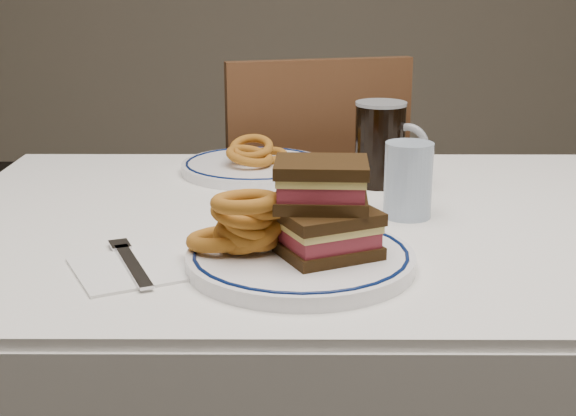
{
  "coord_description": "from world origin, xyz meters",
  "views": [
    {
      "loc": [
        -0.08,
        -1.19,
        1.12
      ],
      "look_at": [
        -0.08,
        -0.23,
        0.83
      ],
      "focal_mm": 50.0,
      "sensor_mm": 36.0,
      "label": 1
    }
  ],
  "objects_px": {
    "reuben_sandwich": "(325,208)",
    "far_plate": "(255,166)",
    "chair_far": "(305,226)",
    "main_plate": "(301,258)",
    "beer_mug": "(382,143)"
  },
  "relations": [
    {
      "from": "reuben_sandwich",
      "to": "far_plate",
      "type": "relative_size",
      "value": 0.52
    },
    {
      "from": "reuben_sandwich",
      "to": "far_plate",
      "type": "distance_m",
      "value": 0.52
    },
    {
      "from": "chair_far",
      "to": "beer_mug",
      "type": "bearing_deg",
      "value": -76.58
    },
    {
      "from": "reuben_sandwich",
      "to": "beer_mug",
      "type": "xyz_separation_m",
      "value": [
        0.12,
        0.41,
        -0.0
      ]
    },
    {
      "from": "reuben_sandwich",
      "to": "beer_mug",
      "type": "distance_m",
      "value": 0.43
    },
    {
      "from": "chair_far",
      "to": "reuben_sandwich",
      "type": "bearing_deg",
      "value": -89.43
    },
    {
      "from": "chair_far",
      "to": "beer_mug",
      "type": "relative_size",
      "value": 6.25
    },
    {
      "from": "main_plate",
      "to": "chair_far",
      "type": "bearing_deg",
      "value": 88.71
    },
    {
      "from": "beer_mug",
      "to": "far_plate",
      "type": "relative_size",
      "value": 0.54
    },
    {
      "from": "reuben_sandwich",
      "to": "chair_far",
      "type": "bearing_deg",
      "value": 90.57
    },
    {
      "from": "main_plate",
      "to": "far_plate",
      "type": "relative_size",
      "value": 1.07
    },
    {
      "from": "reuben_sandwich",
      "to": "far_plate",
      "type": "height_order",
      "value": "reuben_sandwich"
    },
    {
      "from": "chair_far",
      "to": "reuben_sandwich",
      "type": "xyz_separation_m",
      "value": [
        0.01,
        -0.93,
        0.33
      ]
    },
    {
      "from": "beer_mug",
      "to": "far_plate",
      "type": "bearing_deg",
      "value": 157.66
    },
    {
      "from": "chair_far",
      "to": "reuben_sandwich",
      "type": "relative_size",
      "value": 6.41
    }
  ]
}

